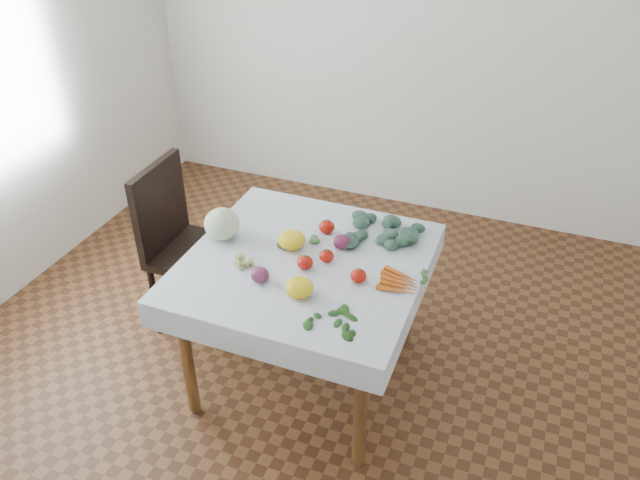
% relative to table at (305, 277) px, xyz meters
% --- Properties ---
extents(ground, '(4.00, 4.00, 0.00)m').
position_rel_table_xyz_m(ground, '(0.00, 0.00, -0.65)').
color(ground, brown).
extents(back_wall, '(4.00, 0.04, 2.70)m').
position_rel_table_xyz_m(back_wall, '(0.00, 2.00, 0.70)').
color(back_wall, white).
rests_on(back_wall, ground).
extents(table, '(1.00, 1.00, 0.75)m').
position_rel_table_xyz_m(table, '(0.00, 0.00, 0.00)').
color(table, brown).
rests_on(table, ground).
extents(tablecloth, '(1.12, 1.12, 0.01)m').
position_rel_table_xyz_m(tablecloth, '(0.00, 0.00, 0.10)').
color(tablecloth, white).
rests_on(tablecloth, table).
extents(chair, '(0.46, 0.46, 1.00)m').
position_rel_table_xyz_m(chair, '(-0.83, 0.19, -0.08)').
color(chair, black).
rests_on(chair, ground).
extents(cabbage, '(0.22, 0.22, 0.16)m').
position_rel_table_xyz_m(cabbage, '(-0.46, 0.03, 0.18)').
color(cabbage, silver).
rests_on(cabbage, tablecloth).
extents(tomato_a, '(0.09, 0.09, 0.06)m').
position_rel_table_xyz_m(tomato_a, '(0.10, 0.03, 0.13)').
color(tomato_a, red).
rests_on(tomato_a, tablecloth).
extents(tomato_b, '(0.09, 0.09, 0.07)m').
position_rel_table_xyz_m(tomato_b, '(0.01, 0.26, 0.14)').
color(tomato_b, red).
rests_on(tomato_b, tablecloth).
extents(tomato_c, '(0.09, 0.09, 0.07)m').
position_rel_table_xyz_m(tomato_c, '(0.03, -0.06, 0.14)').
color(tomato_c, red).
rests_on(tomato_c, tablecloth).
extents(tomato_d, '(0.08, 0.08, 0.06)m').
position_rel_table_xyz_m(tomato_d, '(0.29, -0.07, 0.13)').
color(tomato_d, red).
rests_on(tomato_d, tablecloth).
extents(heirloom_back, '(0.18, 0.18, 0.09)m').
position_rel_table_xyz_m(heirloom_back, '(-0.10, 0.07, 0.15)').
color(heirloom_back, yellow).
rests_on(heirloom_back, tablecloth).
extents(heirloom_front, '(0.16, 0.16, 0.09)m').
position_rel_table_xyz_m(heirloom_front, '(0.08, -0.26, 0.15)').
color(heirloom_front, yellow).
rests_on(heirloom_front, tablecloth).
extents(onion_a, '(0.11, 0.11, 0.07)m').
position_rel_table_xyz_m(onion_a, '(0.13, 0.16, 0.14)').
color(onion_a, '#54183A').
rests_on(onion_a, tablecloth).
extents(onion_b, '(0.10, 0.10, 0.07)m').
position_rel_table_xyz_m(onion_b, '(-0.13, -0.23, 0.14)').
color(onion_b, '#54183A').
rests_on(onion_b, tablecloth).
extents(tomatillo_cluster, '(0.09, 0.11, 0.04)m').
position_rel_table_xyz_m(tomatillo_cluster, '(-0.24, -0.16, 0.12)').
color(tomatillo_cluster, '#C3D179').
rests_on(tomatillo_cluster, tablecloth).
extents(carrot_bunch, '(0.19, 0.18, 0.03)m').
position_rel_table_xyz_m(carrot_bunch, '(0.48, -0.03, 0.12)').
color(carrot_bunch, orange).
rests_on(carrot_bunch, tablecloth).
extents(kale_bunch, '(0.36, 0.34, 0.05)m').
position_rel_table_xyz_m(kale_bunch, '(0.28, 0.31, 0.13)').
color(kale_bunch, '#385B49').
rests_on(kale_bunch, tablecloth).
extents(basil_bunch, '(0.25, 0.17, 0.01)m').
position_rel_table_xyz_m(basil_bunch, '(0.28, -0.36, 0.11)').
color(basil_bunch, '#25541A').
rests_on(basil_bunch, tablecloth).
extents(dill_bunch, '(0.19, 0.18, 0.02)m').
position_rel_table_xyz_m(dill_bunch, '(-0.08, 0.14, 0.11)').
color(dill_bunch, '#467B38').
rests_on(dill_bunch, tablecloth).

